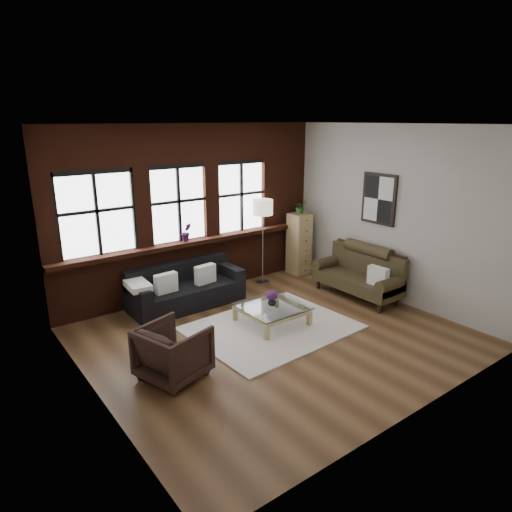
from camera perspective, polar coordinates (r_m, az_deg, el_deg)
floor at (r=7.29m, az=2.23°, el=-9.94°), size 5.50×5.50×0.00m
ceiling at (r=6.51m, az=2.56°, el=16.11°), size 5.50×5.50×0.00m
wall_back at (r=8.75m, az=-8.05°, el=5.60°), size 5.50×0.00×5.50m
wall_front at (r=5.12m, az=20.36°, el=-3.42°), size 5.50×0.00×5.50m
wall_left at (r=5.48m, az=-20.53°, el=-2.13°), size 0.00×5.00×5.00m
wall_right at (r=8.68m, az=16.67°, el=4.97°), size 0.00×5.00×5.00m
brick_backwall at (r=8.70m, az=-7.85°, el=5.54°), size 5.50×0.12×3.20m
sill_ledge at (r=8.75m, az=-7.42°, el=1.85°), size 5.50×0.30×0.08m
window_left at (r=7.98m, az=-19.30°, el=4.84°), size 1.38×0.10×1.50m
window_mid at (r=8.54m, az=-9.69°, el=6.28°), size 1.38×0.10×1.50m
window_right at (r=9.25m, az=-1.93°, el=7.31°), size 1.38×0.10×1.50m
wall_poster at (r=8.79m, az=15.12°, el=6.89°), size 0.05×0.74×0.94m
shag_rug at (r=7.52m, az=1.95°, el=-8.93°), size 2.59×2.08×0.03m
dark_sofa at (r=8.35m, az=-8.70°, el=-3.76°), size 2.05×0.83×0.74m
pillow_a at (r=8.01m, az=-11.18°, el=-3.33°), size 0.41×0.17×0.34m
pillow_b at (r=8.35m, az=-6.37°, el=-2.27°), size 0.41×0.18×0.34m
vintage_settee at (r=8.83m, az=12.55°, el=-2.13°), size 0.79×1.77×0.94m
pillow_settee at (r=8.42m, az=15.02°, el=-2.46°), size 0.16×0.39×0.34m
armchair at (r=6.16m, az=-10.30°, el=-11.72°), size 0.99×0.98×0.73m
coffee_table at (r=7.62m, az=1.99°, el=-7.36°), size 1.01×1.01×0.34m
vase at (r=7.52m, az=2.01°, el=-5.69°), size 0.19×0.19×0.15m
flowers at (r=7.48m, az=2.02°, el=-4.93°), size 0.18×0.18×0.18m
drawer_chest at (r=9.95m, az=5.41°, el=1.53°), size 0.41×0.41×1.33m
potted_plant_top at (r=9.77m, az=5.54°, el=6.17°), size 0.29×0.25×0.31m
floor_lamp at (r=9.23m, az=0.85°, el=2.18°), size 0.40×0.40×1.89m
sill_plant at (r=8.56m, az=-8.70°, el=2.97°), size 0.22×0.19×0.35m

